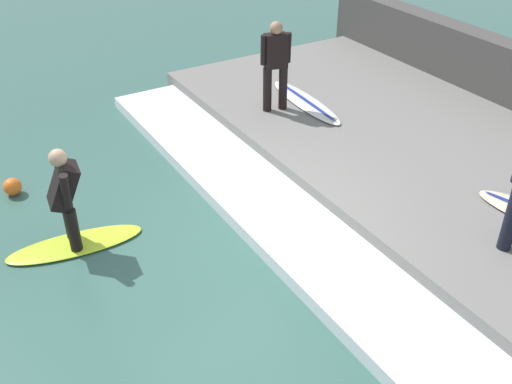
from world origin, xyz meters
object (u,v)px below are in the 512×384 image
(marker_buoy, at_px, (12,187))
(surfer_waiting_far, at_px, (276,62))
(surfer_riding, at_px, (65,193))
(surfboard_riding, at_px, (76,244))
(surfboard_waiting_far, at_px, (305,102))

(marker_buoy, bearing_deg, surfer_waiting_far, -1.73)
(surfer_riding, xyz_separation_m, surfer_waiting_far, (4.03, 1.55, 0.41))
(surfer_riding, distance_m, surfer_waiting_far, 4.34)
(surfboard_riding, height_order, surfboard_waiting_far, surfboard_waiting_far)
(surfer_riding, bearing_deg, surfboard_riding, -45.00)
(surfer_riding, distance_m, marker_buoy, 1.86)
(marker_buoy, bearing_deg, surfer_riding, -76.45)
(surfboard_riding, relative_size, surfer_waiting_far, 1.16)
(surfboard_riding, relative_size, surfboard_waiting_far, 0.84)
(surfboard_riding, distance_m, surfer_riding, 0.78)
(surfer_waiting_far, xyz_separation_m, surfboard_waiting_far, (0.60, -0.07, -0.83))
(surfer_waiting_far, bearing_deg, surfer_riding, -159.01)
(surfboard_waiting_far, distance_m, marker_buoy, 5.05)
(surfer_riding, relative_size, marker_buoy, 5.16)
(surfer_riding, relative_size, surfboard_waiting_far, 0.64)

